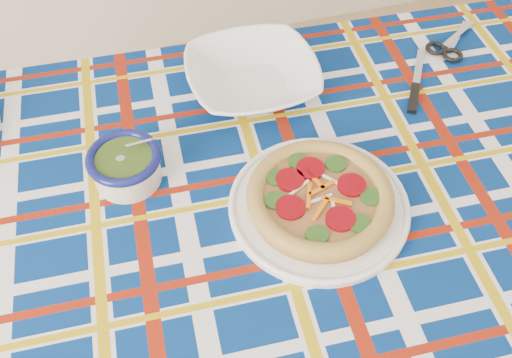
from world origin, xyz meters
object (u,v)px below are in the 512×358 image
object	(u,v)px
main_focaccia_plate	(320,198)
serving_bowl	(252,78)
pesto_bowl	(125,164)
dining_table	(232,248)

from	to	relation	value
main_focaccia_plate	serving_bowl	distance (m)	0.36
main_focaccia_plate	pesto_bowl	xyz separation A→B (m)	(-0.33, 0.18, 0.01)
main_focaccia_plate	serving_bowl	bearing A→B (deg)	94.27
dining_table	main_focaccia_plate	distance (m)	0.21
serving_bowl	dining_table	bearing A→B (deg)	-112.52
dining_table	pesto_bowl	xyz separation A→B (m)	(-0.16, 0.16, 0.13)
serving_bowl	pesto_bowl	bearing A→B (deg)	-149.62
serving_bowl	main_focaccia_plate	bearing A→B (deg)	-85.73
main_focaccia_plate	serving_bowl	xyz separation A→B (m)	(-0.03, 0.36, 0.00)
dining_table	serving_bowl	distance (m)	0.39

